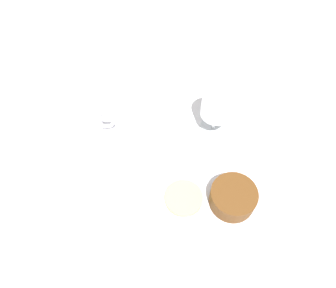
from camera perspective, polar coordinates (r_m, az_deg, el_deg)
ground_plane at (r=0.63m, az=4.18°, el=-8.35°), size 3.00×3.00×0.00m
dinner_plate at (r=0.61m, az=7.92°, el=-11.22°), size 0.28×0.28×0.01m
saucer at (r=0.72m, az=-14.54°, el=2.22°), size 0.16×0.16×0.01m
coffee_cup at (r=0.69m, az=-15.26°, el=3.69°), size 0.12×0.09×0.05m
spoon at (r=0.70m, az=-10.68°, el=2.06°), size 0.07×0.10×0.00m
wine_glass at (r=0.65m, az=8.59°, el=6.65°), size 0.06×0.06×0.12m
fork at (r=0.68m, az=25.61°, el=-9.86°), size 0.04×0.17×0.01m
dessert_cake at (r=0.60m, az=11.24°, el=-9.12°), size 0.08×0.08×0.04m
pineapple_slice at (r=0.61m, az=2.76°, el=-9.38°), size 0.07×0.07×0.01m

